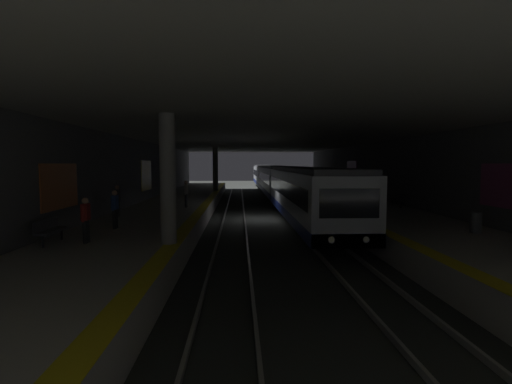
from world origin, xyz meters
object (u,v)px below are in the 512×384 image
object	(u,v)px
person_boarding	(86,218)
trash_bin	(476,222)
metro_train	(276,181)
bench_left_mid	(365,192)
bench_right_mid	(174,186)
bench_right_near	(50,229)
person_waiting_near	(115,208)
person_standing_far	(117,200)
person_walking_mid	(186,193)
pillar_near	(168,179)
bench_left_far	(345,187)
bench_left_near	(398,199)
pillar_far	(215,169)
backpack_on_floor	(369,200)

from	to	relation	value
person_boarding	trash_bin	bearing A→B (deg)	-85.08
metro_train	bench_left_mid	world-z (taller)	metro_train
bench_right_mid	trash_bin	bearing A→B (deg)	-146.15
bench_right_near	person_waiting_near	distance (m)	3.38
person_standing_far	trash_bin	xyz separation A→B (m)	(-5.53, -16.15, -0.49)
bench_right_mid	person_standing_far	bearing A→B (deg)	-179.44
metro_train	bench_right_mid	size ratio (longest dim) A/B	32.59
trash_bin	person_standing_far	bearing A→B (deg)	71.11
person_walking_mid	pillar_near	bearing A→B (deg)	-175.22
bench_right_mid	bench_right_near	bearing A→B (deg)	180.00
pillar_near	person_standing_far	xyz separation A→B (m)	(7.05, 4.00, -1.36)
bench_left_far	person_waiting_near	distance (m)	25.56
bench_right_mid	person_boarding	world-z (taller)	person_boarding
bench_left_mid	bench_left_far	world-z (taller)	same
person_boarding	bench_left_near	bearing A→B (deg)	-56.08
pillar_near	person_waiting_near	size ratio (longest dim) A/B	2.72
pillar_far	bench_left_far	world-z (taller)	pillar_far
bench_right_mid	person_walking_mid	bearing A→B (deg)	-167.49
person_waiting_near	person_standing_far	size ratio (longest dim) A/B	1.00
person_walking_mid	trash_bin	size ratio (longest dim) A/B	2.04
bench_right_mid	person_waiting_near	distance (m)	22.66
bench_right_mid	person_waiting_near	size ratio (longest dim) A/B	1.02
bench_left_mid	bench_left_far	xyz separation A→B (m)	(6.07, 0.00, 0.00)
metro_train	bench_right_near	bearing A→B (deg)	158.93
pillar_near	bench_left_far	size ratio (longest dim) A/B	2.68
metro_train	person_walking_mid	bearing A→B (deg)	155.92
pillar_far	person_walking_mid	bearing A→B (deg)	176.52
person_waiting_near	backpack_on_floor	world-z (taller)	person_waiting_near
bench_right_near	person_waiting_near	xyz separation A→B (m)	(3.11, -1.27, 0.38)
bench_right_near	pillar_near	bearing A→B (deg)	-92.01
backpack_on_floor	person_standing_far	bearing A→B (deg)	112.89
pillar_far	bench_left_mid	world-z (taller)	pillar_far
bench_left_far	person_boarding	distance (m)	28.04
trash_bin	bench_left_near	bearing A→B (deg)	-4.49
bench_right_near	metro_train	bearing A→B (deg)	-21.07
bench_left_mid	bench_right_near	xyz separation A→B (m)	(-17.14, 17.07, 0.00)
pillar_near	backpack_on_floor	world-z (taller)	pillar_near
bench_right_mid	trash_bin	distance (m)	29.32
bench_right_mid	person_walking_mid	distance (m)	14.99
pillar_near	trash_bin	distance (m)	12.38
person_waiting_near	person_boarding	bearing A→B (deg)	179.06
person_waiting_near	person_boarding	size ratio (longest dim) A/B	1.03
bench_left_mid	bench_right_near	world-z (taller)	same
person_standing_far	bench_left_near	bearing A→B (deg)	-77.21
pillar_near	bench_left_mid	world-z (taller)	pillar_near
metro_train	person_boarding	xyz separation A→B (m)	(-27.78, 9.51, -0.10)
bench_left_mid	person_standing_far	world-z (taller)	person_standing_far
person_boarding	backpack_on_floor	bearing A→B (deg)	-47.71
pillar_far	backpack_on_floor	bearing A→B (deg)	-137.29
bench_right_near	person_walking_mid	size ratio (longest dim) A/B	0.98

